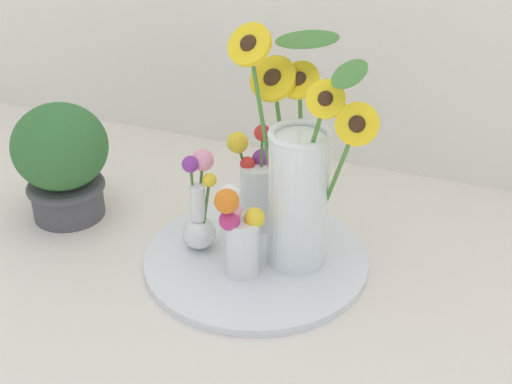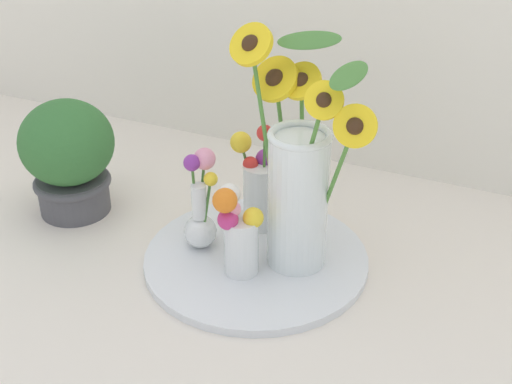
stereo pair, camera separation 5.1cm
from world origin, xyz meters
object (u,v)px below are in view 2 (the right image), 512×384
(serving_tray, at_px, (256,259))
(vase_bulb_right, at_px, (201,208))
(mason_jar_sunflowers, at_px, (298,181))
(vase_small_center, at_px, (238,231))
(potted_plant, at_px, (68,155))
(vase_small_back, at_px, (260,185))

(serving_tray, relative_size, vase_bulb_right, 2.20)
(mason_jar_sunflowers, bearing_deg, vase_small_center, -136.06)
(potted_plant, bearing_deg, vase_small_center, -10.19)
(vase_small_back, bearing_deg, serving_tray, -69.61)
(vase_small_center, xyz_separation_m, vase_bulb_right, (-0.10, 0.05, -0.01))
(serving_tray, height_order, potted_plant, potted_plant)
(potted_plant, bearing_deg, vase_bulb_right, -4.27)
(vase_small_center, bearing_deg, mason_jar_sunflowers, 43.94)
(mason_jar_sunflowers, height_order, potted_plant, mason_jar_sunflowers)
(mason_jar_sunflowers, xyz_separation_m, potted_plant, (-0.48, -0.00, -0.05))
(vase_small_center, distance_m, vase_small_back, 0.16)
(serving_tray, relative_size, mason_jar_sunflowers, 0.97)
(mason_jar_sunflowers, relative_size, vase_bulb_right, 2.25)
(serving_tray, distance_m, potted_plant, 0.43)
(vase_bulb_right, xyz_separation_m, vase_small_back, (0.07, 0.11, 0.01))
(potted_plant, bearing_deg, mason_jar_sunflowers, 0.34)
(serving_tray, bearing_deg, vase_bulb_right, -178.13)
(vase_bulb_right, relative_size, vase_small_back, 0.85)
(vase_small_center, distance_m, vase_bulb_right, 0.11)
(vase_bulb_right, bearing_deg, mason_jar_sunflowers, 8.26)
(serving_tray, height_order, mason_jar_sunflowers, mason_jar_sunflowers)
(mason_jar_sunflowers, distance_m, vase_small_back, 0.15)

